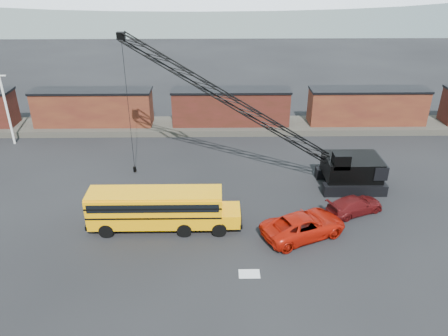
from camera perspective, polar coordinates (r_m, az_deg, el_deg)
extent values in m
plane|color=black|center=(32.93, 1.97, -9.15)|extent=(160.00, 160.00, 0.00)
cube|color=#47423A|center=(52.21, 0.87, 5.50)|extent=(120.00, 5.00, 0.70)
cube|color=#461814|center=(53.38, -16.70, 7.53)|extent=(13.50, 2.90, 4.00)
cube|color=black|center=(52.78, -16.99, 9.62)|extent=(13.70, 3.10, 0.25)
cube|color=black|center=(55.21, -20.69, 5.66)|extent=(2.20, 2.40, 0.60)
cube|color=black|center=(52.96, -12.06, 5.97)|extent=(2.20, 2.40, 0.60)
cube|color=#4A1814|center=(51.40, 0.89, 7.94)|extent=(13.50, 2.90, 4.00)
cube|color=black|center=(50.77, 0.91, 10.13)|extent=(13.70, 3.10, 0.25)
cube|color=black|center=(52.02, -3.78, 6.13)|extent=(2.20, 2.40, 0.60)
cube|color=black|center=(52.27, 5.51, 6.16)|extent=(2.20, 2.40, 0.60)
cube|color=#461814|center=(54.28, 18.18, 7.63)|extent=(13.50, 2.90, 4.00)
cube|color=black|center=(53.69, 18.50, 9.69)|extent=(13.70, 3.10, 0.25)
cube|color=black|center=(53.63, 13.65, 6.06)|extent=(2.20, 2.40, 0.60)
cube|color=black|center=(56.31, 22.00, 5.83)|extent=(2.20, 2.40, 0.60)
cylinder|color=silver|center=(52.26, -26.50, 6.92)|extent=(0.24, 0.24, 8.00)
cube|color=silver|center=(29.81, 3.32, -13.64)|extent=(1.40, 0.90, 0.02)
cube|color=#F19B05|center=(33.44, -8.93, -5.17)|extent=(10.00, 2.50, 2.50)
cube|color=#F19B05|center=(33.48, 0.74, -6.17)|extent=(1.60, 2.30, 1.10)
cube|color=#F19B05|center=(32.77, -9.09, -3.24)|extent=(10.00, 2.30, 0.18)
cube|color=black|center=(32.01, -9.30, -5.30)|extent=(9.60, 0.05, 0.65)
cube|color=black|center=(34.15, -8.76, -3.05)|extent=(9.60, 0.05, 0.65)
cube|color=black|center=(33.68, 2.19, -6.58)|extent=(0.15, 2.45, 0.35)
cube|color=black|center=(35.04, -17.07, -6.45)|extent=(0.15, 2.50, 0.35)
cylinder|color=black|center=(33.87, -15.13, -7.93)|extent=(1.10, 0.35, 1.10)
cylinder|color=black|center=(35.73, -14.32, -5.84)|extent=(1.10, 0.35, 1.10)
cylinder|color=black|center=(32.92, -5.20, -8.09)|extent=(1.10, 0.35, 1.10)
cylinder|color=black|center=(34.83, -4.95, -5.92)|extent=(1.10, 0.35, 1.10)
cylinder|color=black|center=(32.83, -0.63, -8.08)|extent=(1.10, 0.35, 1.10)
cylinder|color=black|center=(34.74, -0.65, -5.91)|extent=(1.10, 0.35, 1.10)
imported|color=#B21608|center=(33.23, 10.37, -7.37)|extent=(7.13, 5.37, 1.80)
imported|color=#500E0F|center=(37.02, 16.72, -4.66)|extent=(5.22, 3.71, 1.40)
cube|color=black|center=(39.76, 16.69, -2.69)|extent=(5.50, 1.00, 1.00)
cube|color=black|center=(42.45, 15.53, -0.57)|extent=(5.50, 1.00, 1.00)
cube|color=black|center=(40.47, 16.34, 0.15)|extent=(4.80, 3.60, 1.80)
cube|color=black|center=(41.02, 19.05, 0.42)|extent=(1.20, 3.80, 1.20)
cube|color=black|center=(38.53, 15.05, 0.93)|extent=(1.40, 1.20, 1.30)
cube|color=black|center=(38.06, 15.25, 0.57)|extent=(1.20, 0.06, 0.90)
cube|color=black|center=(38.85, -13.31, 16.48)|extent=(0.70, 0.50, 0.60)
cylinder|color=black|center=(40.42, -12.36, 7.54)|extent=(0.04, 0.04, 12.50)
cube|color=black|center=(42.75, -11.58, -0.13)|extent=(0.25, 0.25, 0.50)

